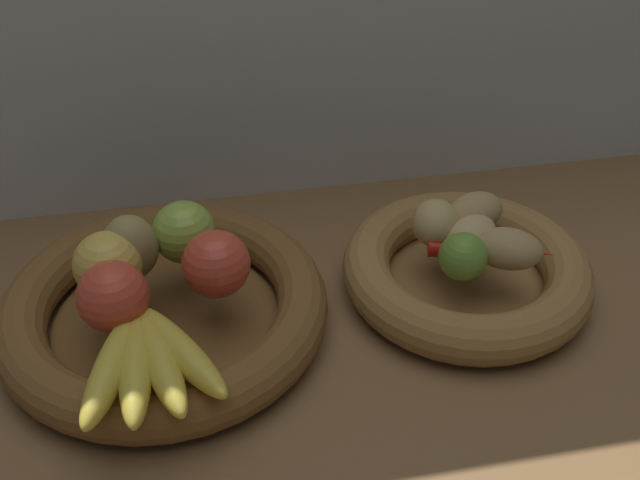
% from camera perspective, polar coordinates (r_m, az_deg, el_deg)
% --- Properties ---
extents(ground_plane, '(1.40, 0.90, 0.03)m').
position_cam_1_polar(ground_plane, '(0.84, 1.69, -7.47)').
color(ground_plane, brown).
extents(fruit_bowl_left, '(0.36, 0.36, 0.05)m').
position_cam_1_polar(fruit_bowl_left, '(0.83, -11.77, -5.15)').
color(fruit_bowl_left, brown).
rests_on(fruit_bowl_left, ground_plane).
extents(fruit_bowl_right, '(0.29, 0.29, 0.05)m').
position_cam_1_polar(fruit_bowl_right, '(0.88, 11.09, -2.34)').
color(fruit_bowl_right, olive).
rests_on(fruit_bowl_right, ground_plane).
extents(apple_green_back, '(0.07, 0.07, 0.07)m').
position_cam_1_polar(apple_green_back, '(0.83, -10.35, 0.60)').
color(apple_green_back, '#8CAD3D').
rests_on(apple_green_back, fruit_bowl_left).
extents(apple_red_front, '(0.07, 0.07, 0.07)m').
position_cam_1_polar(apple_red_front, '(0.76, -15.53, -4.18)').
color(apple_red_front, '#CC422D').
rests_on(apple_red_front, fruit_bowl_left).
extents(apple_red_right, '(0.07, 0.07, 0.07)m').
position_cam_1_polar(apple_red_right, '(0.78, -7.95, -1.82)').
color(apple_red_right, '#CC422D').
rests_on(apple_red_right, fruit_bowl_left).
extents(apple_golden_left, '(0.07, 0.07, 0.07)m').
position_cam_1_polar(apple_golden_left, '(0.80, -15.91, -1.84)').
color(apple_golden_left, gold).
rests_on(apple_golden_left, fruit_bowl_left).
extents(pear_brown, '(0.06, 0.06, 0.07)m').
position_cam_1_polar(pear_brown, '(0.81, -14.28, -0.55)').
color(pear_brown, olive).
rests_on(pear_brown, fruit_bowl_left).
extents(banana_bunch_front, '(0.15, 0.17, 0.03)m').
position_cam_1_polar(banana_bunch_front, '(0.72, -13.13, -8.70)').
color(banana_bunch_front, gold).
rests_on(banana_bunch_front, fruit_bowl_left).
extents(potato_small, '(0.09, 0.08, 0.04)m').
position_cam_1_polar(potato_small, '(0.84, 14.11, -0.64)').
color(potato_small, '#A38451').
rests_on(potato_small, fruit_bowl_right).
extents(potato_oblong, '(0.07, 0.08, 0.05)m').
position_cam_1_polar(potato_oblong, '(0.86, 8.80, 1.32)').
color(potato_oblong, tan).
rests_on(potato_oblong, fruit_bowl_right).
extents(potato_large, '(0.08, 0.08, 0.04)m').
position_cam_1_polar(potato_large, '(0.85, 11.48, 0.28)').
color(potato_large, tan).
rests_on(potato_large, fruit_bowl_right).
extents(potato_back, '(0.09, 0.07, 0.05)m').
position_cam_1_polar(potato_back, '(0.89, 11.72, 2.07)').
color(potato_back, '#A38451').
rests_on(potato_back, fruit_bowl_right).
extents(lime_near, '(0.05, 0.05, 0.05)m').
position_cam_1_polar(lime_near, '(0.81, 10.80, -1.11)').
color(lime_near, olive).
rests_on(lime_near, fruit_bowl_right).
extents(chili_pepper, '(0.14, 0.06, 0.02)m').
position_cam_1_polar(chili_pepper, '(0.85, 12.97, -0.84)').
color(chili_pepper, red).
rests_on(chili_pepper, fruit_bowl_right).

